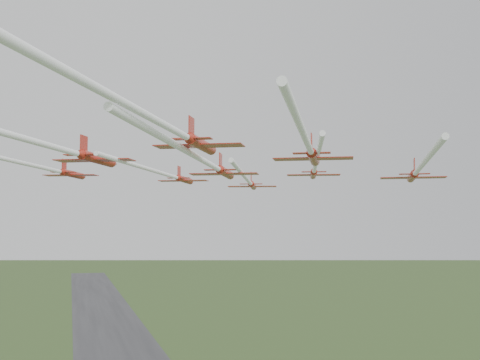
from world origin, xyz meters
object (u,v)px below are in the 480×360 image
object	(u,v)px
jet_row4_left	(37,142)
jet_row3_left	(16,161)
jet_row4_right	(310,148)
jet_lead	(249,181)
jet_row2_left	(170,175)
jet_row3_mid	(210,164)
jet_trail_solo	(137,110)
jet_row2_right	(315,167)
jet_row3_right	(417,171)

from	to	relation	value
jet_row4_left	jet_row3_left	bearing A→B (deg)	127.27
jet_row3_left	jet_row4_right	size ratio (longest dim) A/B	1.48
jet_lead	jet_row2_left	bearing A→B (deg)	-143.99
jet_row3_mid	jet_row4_right	size ratio (longest dim) A/B	1.22
jet_row3_left	jet_row3_mid	distance (m)	23.79
jet_row4_left	jet_row4_right	distance (m)	27.87
jet_trail_solo	jet_row4_right	bearing A→B (deg)	65.55
jet_row3_left	jet_row2_left	bearing A→B (deg)	58.49
jet_row3_left	jet_row4_left	xyz separation A→B (m)	(3.19, -15.00, 0.43)
jet_row2_right	jet_trail_solo	size ratio (longest dim) A/B	0.73
jet_row3_mid	jet_row3_right	xyz separation A→B (m)	(26.03, -4.31, -0.53)
jet_row3_right	jet_row4_left	xyz separation A→B (m)	(-45.67, -4.03, 1.32)
jet_row3_left	jet_trail_solo	xyz separation A→B (m)	(10.92, -35.46, 0.23)
jet_row2_left	jet_trail_solo	bearing A→B (deg)	-76.16
jet_row3_mid	jet_row4_left	bearing A→B (deg)	-133.49
jet_row3_left	jet_row3_right	world-z (taller)	jet_row3_left
jet_lead	jet_row4_left	world-z (taller)	jet_row4_left
jet_row3_right	jet_row4_right	size ratio (longest dim) A/B	0.98
jet_row3_left	jet_row3_right	xyz separation A→B (m)	(48.87, -10.97, -0.88)
jet_row2_right	jet_row4_left	distance (m)	40.66
jet_row2_left	jet_row4_left	distance (m)	35.90
jet_row4_right	jet_row4_left	bearing A→B (deg)	-163.63
jet_row3_right	jet_trail_solo	size ratio (longest dim) A/B	0.65
jet_row3_mid	jet_row3_right	world-z (taller)	jet_row3_mid
jet_row2_left	jet_row3_left	size ratio (longest dim) A/B	0.66
jet_row3_right	jet_trail_solo	world-z (taller)	jet_trail_solo
jet_row2_left	jet_row3_mid	size ratio (longest dim) A/B	0.80
jet_lead	jet_trail_solo	xyz separation A→B (m)	(-24.80, -55.35, 0.43)
jet_row3_left	jet_row4_left	distance (m)	15.34
jet_row3_mid	jet_trail_solo	size ratio (longest dim) A/B	0.81
jet_row2_right	jet_row3_mid	size ratio (longest dim) A/B	0.91
jet_lead	jet_row4_right	bearing A→B (deg)	-76.97
jet_row3_mid	jet_row3_right	size ratio (longest dim) A/B	1.24
jet_row3_left	jet_trail_solo	world-z (taller)	jet_trail_solo
jet_lead	jet_row2_right	xyz separation A→B (m)	(4.51, -18.12, 0.73)
jet_row2_right	jet_trail_solo	xyz separation A→B (m)	(-29.32, -37.23, -0.30)
jet_row2_left	jet_trail_solo	size ratio (longest dim) A/B	0.64
jet_row2_left	jet_row3_left	world-z (taller)	jet_row2_left
jet_row3_mid	jet_row4_right	bearing A→B (deg)	-34.69
jet_row2_left	jet_row3_right	bearing A→B (deg)	-18.98
jet_row2_right	jet_row4_right	distance (m)	23.19
jet_row3_mid	jet_trail_solo	distance (m)	31.17
jet_row4_left	jet_row2_right	bearing A→B (deg)	49.61
jet_row2_right	jet_row4_left	world-z (taller)	jet_row4_left
jet_trail_solo	jet_lead	bearing A→B (deg)	92.30
jet_row2_left	jet_row2_right	bearing A→B (deg)	-11.51
jet_trail_solo	jet_row3_right	bearing A→B (deg)	59.28
jet_row2_left	jet_row4_left	bearing A→B (deg)	-95.18
jet_row4_left	jet_row2_left	bearing A→B (deg)	84.61
jet_row2_left	jet_trail_solo	world-z (taller)	jet_trail_solo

